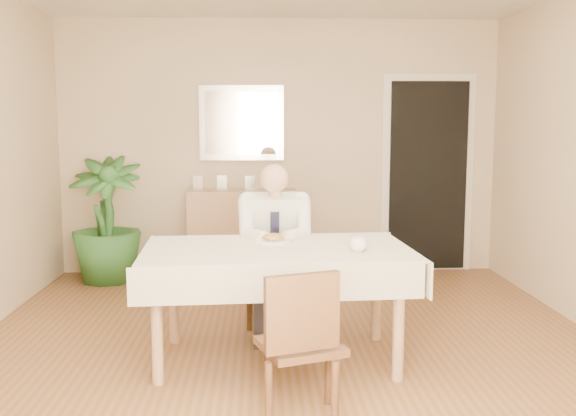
{
  "coord_description": "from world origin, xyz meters",
  "views": [
    {
      "loc": [
        -0.19,
        -4.15,
        1.54
      ],
      "look_at": [
        0.0,
        0.35,
        0.95
      ],
      "focal_mm": 40.0,
      "sensor_mm": 36.0,
      "label": 1
    }
  ],
  "objects_px": {
    "chair_far": "(274,252)",
    "seated_man": "(275,240)",
    "chair_near": "(301,339)",
    "coffee_mug": "(358,244)",
    "potted_palm": "(106,220)",
    "sideboard": "(242,233)",
    "dining_table": "(277,260)"
  },
  "relations": [
    {
      "from": "chair_far",
      "to": "potted_palm",
      "type": "distance_m",
      "value": 2.08
    },
    {
      "from": "seated_man",
      "to": "chair_far",
      "type": "bearing_deg",
      "value": 90.0
    },
    {
      "from": "chair_near",
      "to": "potted_palm",
      "type": "relative_size",
      "value": 0.67
    },
    {
      "from": "chair_far",
      "to": "sideboard",
      "type": "height_order",
      "value": "chair_far"
    },
    {
      "from": "chair_far",
      "to": "potted_palm",
      "type": "height_order",
      "value": "potted_palm"
    },
    {
      "from": "dining_table",
      "to": "coffee_mug",
      "type": "height_order",
      "value": "coffee_mug"
    },
    {
      "from": "seated_man",
      "to": "potted_palm",
      "type": "xyz_separation_m",
      "value": [
        -1.61,
        1.6,
        -0.08
      ]
    },
    {
      "from": "chair_far",
      "to": "coffee_mug",
      "type": "height_order",
      "value": "chair_far"
    },
    {
      "from": "chair_far",
      "to": "seated_man",
      "type": "distance_m",
      "value": 0.33
    },
    {
      "from": "chair_far",
      "to": "chair_near",
      "type": "xyz_separation_m",
      "value": [
        0.1,
        -1.81,
        -0.08
      ]
    },
    {
      "from": "dining_table",
      "to": "seated_man",
      "type": "bearing_deg",
      "value": 86.76
    },
    {
      "from": "chair_near",
      "to": "potted_palm",
      "type": "xyz_separation_m",
      "value": [
        -1.71,
        3.12,
        0.16
      ]
    },
    {
      "from": "dining_table",
      "to": "coffee_mug",
      "type": "xyz_separation_m",
      "value": [
        0.5,
        -0.16,
        0.13
      ]
    },
    {
      "from": "dining_table",
      "to": "seated_man",
      "type": "relative_size",
      "value": 1.42
    },
    {
      "from": "coffee_mug",
      "to": "sideboard",
      "type": "relative_size",
      "value": 0.1
    },
    {
      "from": "sideboard",
      "to": "coffee_mug",
      "type": "bearing_deg",
      "value": -76.88
    },
    {
      "from": "dining_table",
      "to": "potted_palm",
      "type": "relative_size",
      "value": 1.44
    },
    {
      "from": "coffee_mug",
      "to": "potted_palm",
      "type": "relative_size",
      "value": 0.09
    },
    {
      "from": "seated_man",
      "to": "coffee_mug",
      "type": "distance_m",
      "value": 0.91
    },
    {
      "from": "sideboard",
      "to": "seated_man",
      "type": "bearing_deg",
      "value": -84.94
    },
    {
      "from": "potted_palm",
      "to": "sideboard",
      "type": "bearing_deg",
      "value": 9.3
    },
    {
      "from": "dining_table",
      "to": "chair_near",
      "type": "xyz_separation_m",
      "value": [
        0.1,
        -0.93,
        -0.21
      ]
    },
    {
      "from": "chair_near",
      "to": "seated_man",
      "type": "xyz_separation_m",
      "value": [
        -0.1,
        1.52,
        0.23
      ]
    },
    {
      "from": "seated_man",
      "to": "potted_palm",
      "type": "distance_m",
      "value": 2.27
    },
    {
      "from": "chair_far",
      "to": "seated_man",
      "type": "xyz_separation_m",
      "value": [
        0.0,
        -0.29,
        0.15
      ]
    },
    {
      "from": "dining_table",
      "to": "potted_palm",
      "type": "xyz_separation_m",
      "value": [
        -1.61,
        2.19,
        -0.05
      ]
    },
    {
      "from": "chair_near",
      "to": "chair_far",
      "type": "bearing_deg",
      "value": 73.95
    },
    {
      "from": "dining_table",
      "to": "coffee_mug",
      "type": "relative_size",
      "value": 15.76
    },
    {
      "from": "dining_table",
      "to": "sideboard",
      "type": "distance_m",
      "value": 2.44
    },
    {
      "from": "chair_far",
      "to": "sideboard",
      "type": "relative_size",
      "value": 0.87
    },
    {
      "from": "sideboard",
      "to": "potted_palm",
      "type": "height_order",
      "value": "potted_palm"
    },
    {
      "from": "seated_man",
      "to": "sideboard",
      "type": "relative_size",
      "value": 1.13
    }
  ]
}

